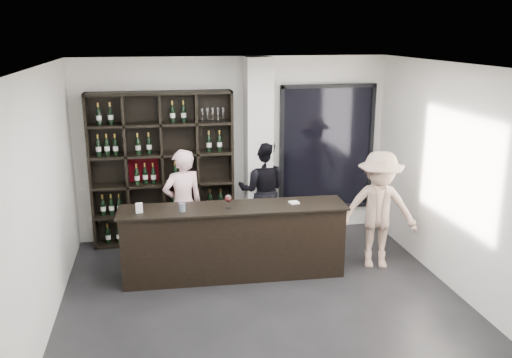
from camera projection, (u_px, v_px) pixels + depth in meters
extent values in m
cube|color=black|center=(268.00, 313.00, 6.51)|extent=(5.00, 5.50, 0.01)
cube|color=silver|center=(258.00, 151.00, 8.53)|extent=(0.40, 0.40, 2.90)
cube|color=black|center=(327.00, 148.00, 8.96)|extent=(1.60, 0.08, 2.10)
cube|color=black|center=(327.00, 148.00, 8.96)|extent=(1.48, 0.02, 1.98)
cube|color=black|center=(234.00, 243.00, 7.38)|extent=(2.98, 0.56, 0.98)
cube|color=black|center=(233.00, 208.00, 7.25)|extent=(3.06, 0.64, 0.03)
imported|color=#FFC8CF|center=(183.00, 205.00, 7.89)|extent=(0.70, 0.57, 1.66)
imported|color=black|center=(262.00, 190.00, 8.64)|extent=(0.93, 0.80, 1.63)
imported|color=tan|center=(379.00, 210.00, 7.60)|extent=(1.21, 0.88, 1.69)
cylinder|color=#A4B3C9|center=(182.00, 207.00, 7.04)|extent=(0.11, 0.11, 0.11)
cube|color=white|center=(294.00, 202.00, 7.39)|extent=(0.14, 0.14, 0.02)
cube|color=white|center=(139.00, 208.00, 6.99)|extent=(0.09, 0.06, 0.13)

